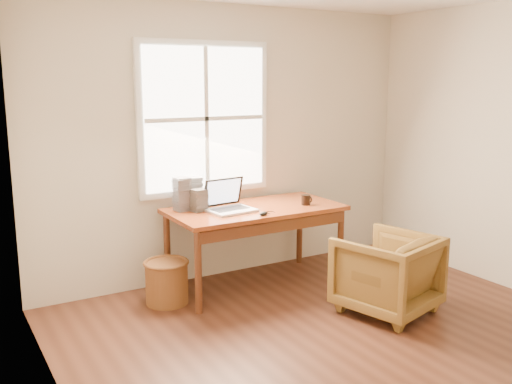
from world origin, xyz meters
TOP-DOWN VIEW (x-y plane):
  - room_shell at (-0.02, 0.16)m, footprint 4.04×4.54m
  - desk at (0.00, 1.80)m, footprint 1.60×0.80m
  - armchair at (0.62, 0.70)m, footprint 0.87×0.89m
  - wicker_stool at (-0.89, 1.80)m, footprint 0.48×0.48m
  - laptop at (-0.27, 1.74)m, footprint 0.47×0.49m
  - mouse at (-0.10, 1.49)m, footprint 0.11×0.09m
  - coffee_mug at (0.46, 1.65)m, footprint 0.11×0.11m
  - cd_stack_a at (-0.48, 2.10)m, footprint 0.17×0.15m
  - cd_stack_b at (-0.51, 1.92)m, footprint 0.14×0.13m
  - cd_stack_c at (-0.63, 2.01)m, footprint 0.14×0.13m
  - cd_stack_d at (-0.35, 2.15)m, footprint 0.17×0.16m

SIDE VIEW (x-z plane):
  - wicker_stool at x=-0.89m, z-range 0.00..0.36m
  - armchair at x=0.62m, z-range 0.00..0.66m
  - desk at x=0.00m, z-range 0.71..0.75m
  - mouse at x=-0.10m, z-range 0.75..0.78m
  - coffee_mug at x=0.46m, z-range 0.75..0.84m
  - cd_stack_d at x=-0.35m, z-range 0.75..0.92m
  - cd_stack_b at x=-0.51m, z-range 0.75..0.95m
  - cd_stack_a at x=-0.48m, z-range 0.75..1.03m
  - cd_stack_c at x=-0.63m, z-range 0.75..1.05m
  - laptop at x=-0.27m, z-range 0.75..1.07m
  - room_shell at x=-0.02m, z-range 0.00..2.64m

